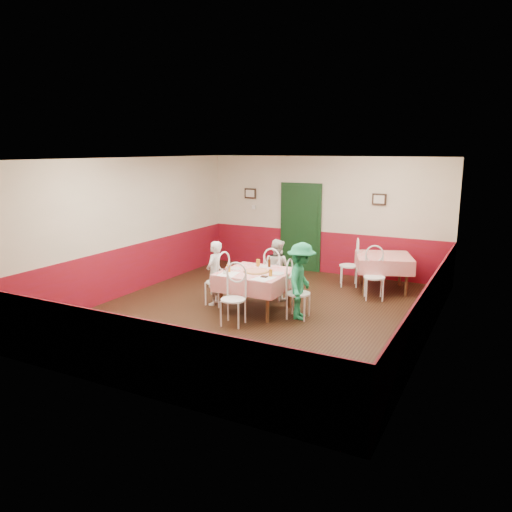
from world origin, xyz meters
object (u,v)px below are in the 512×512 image
at_px(chair_near, 233,300).
at_px(pizza, 256,271).
at_px(glass_b, 271,273).
at_px(glass_a, 229,268).
at_px(chair_left, 217,282).
at_px(chair_second_b, 374,277).
at_px(chair_right, 298,294).
at_px(diner_right, 301,281).
at_px(chair_second_a, 349,266).
at_px(glass_c, 258,263).
at_px(beer_bottle, 269,263).
at_px(chair_far, 276,277).
at_px(diner_left, 215,273).
at_px(main_table, 256,291).
at_px(wallet, 264,277).
at_px(diner_far, 277,269).
at_px(second_table, 383,273).

xyz_separation_m(chair_near, pizza, (0.03, 0.81, 0.32)).
bearing_deg(glass_b, glass_a, -175.72).
height_order(chair_left, chair_second_b, same).
relative_size(chair_right, diner_right, 0.65).
xyz_separation_m(chair_second_a, glass_b, (-0.62, -2.71, 0.37)).
xyz_separation_m(glass_c, beer_bottle, (0.24, -0.00, 0.03)).
xyz_separation_m(chair_far, pizza, (0.02, -0.89, 0.32)).
relative_size(diner_left, diner_right, 0.91).
relative_size(glass_b, diner_right, 0.09).
bearing_deg(main_table, wallet, -43.76).
relative_size(chair_near, chair_second_a, 1.00).
height_order(chair_far, glass_a, chair_far).
relative_size(glass_a, diner_right, 0.10).
xyz_separation_m(beer_bottle, diner_right, (0.81, -0.38, -0.17)).
distance_m(chair_second_b, diner_left, 3.19).
bearing_deg(chair_second_b, main_table, -155.41).
bearing_deg(chair_second_b, chair_right, -137.72).
relative_size(chair_right, glass_c, 6.61).
bearing_deg(beer_bottle, chair_far, 100.12).
relative_size(main_table, beer_bottle, 6.24).
height_order(pizza, diner_right, diner_right).
bearing_deg(chair_left, chair_near, 51.20).
relative_size(pizza, wallet, 4.01).
bearing_deg(diner_far, glass_c, 85.12).
distance_m(chair_near, beer_bottle, 1.29).
bearing_deg(chair_right, chair_second_a, -9.75).
bearing_deg(chair_right, diner_far, 37.10).
bearing_deg(diner_left, glass_b, 77.53).
height_order(main_table, glass_c, glass_c).
bearing_deg(chair_far, pizza, 93.87).
bearing_deg(beer_bottle, wallet, -70.94).
xyz_separation_m(chair_second_a, glass_a, (-1.44, -2.77, 0.38)).
bearing_deg(chair_near, chair_second_a, 65.38).
height_order(glass_b, diner_left, diner_left).
xyz_separation_m(glass_c, diner_right, (1.05, -0.38, -0.14)).
xyz_separation_m(pizza, glass_a, (-0.45, -0.22, 0.05)).
bearing_deg(glass_c, chair_second_b, 35.66).
xyz_separation_m(main_table, glass_a, (-0.43, -0.27, 0.45)).
xyz_separation_m(glass_a, wallet, (0.75, -0.05, -0.06)).
xyz_separation_m(chair_left, beer_bottle, (0.94, 0.37, 0.41)).
relative_size(chair_left, diner_left, 0.72).
xyz_separation_m(glass_a, glass_b, (0.82, 0.06, -0.01)).
distance_m(chair_far, glass_b, 1.19).
height_order(chair_left, diner_left, diner_left).
bearing_deg(chair_left, chair_right, 96.20).
bearing_deg(chair_far, chair_left, 47.29).
relative_size(second_table, chair_second_b, 1.24).
bearing_deg(main_table, glass_c, 111.76).
bearing_deg(beer_bottle, second_table, 51.78).
distance_m(second_table, chair_far, 2.42).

